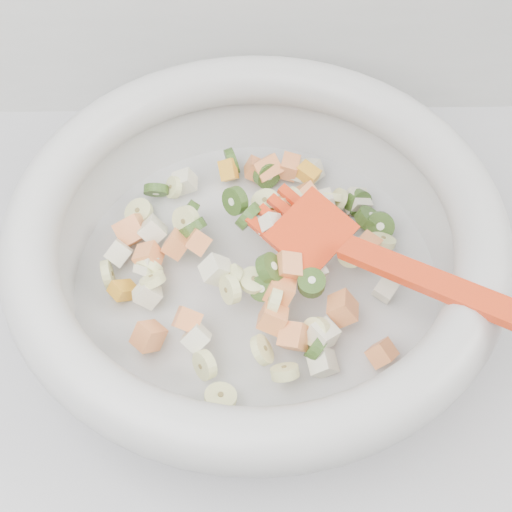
{
  "coord_description": "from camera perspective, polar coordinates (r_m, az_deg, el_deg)",
  "views": [
    {
      "loc": [
        -0.06,
        1.11,
        1.46
      ],
      "look_at": [
        -0.05,
        1.48,
        0.95
      ],
      "focal_mm": 50.0,
      "sensor_mm": 36.0,
      "label": 1
    }
  ],
  "objects": [
    {
      "name": "mixing_bowl",
      "position": [
        0.62,
        0.04,
        0.85
      ],
      "size": [
        0.46,
        0.43,
        0.14
      ],
      "color": "#BABAB8",
      "rests_on": "counter"
    },
    {
      "name": "counter",
      "position": [
        1.07,
        2.98,
        -17.65
      ],
      "size": [
        2.0,
        0.6,
        0.9
      ],
      "primitive_type": "cube",
      "color": "#9D9CA1",
      "rests_on": "ground"
    }
  ]
}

